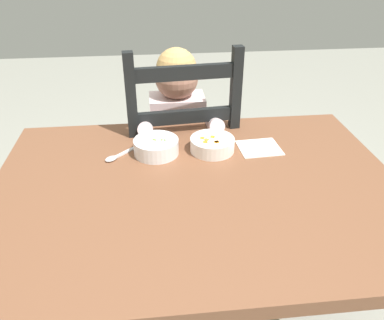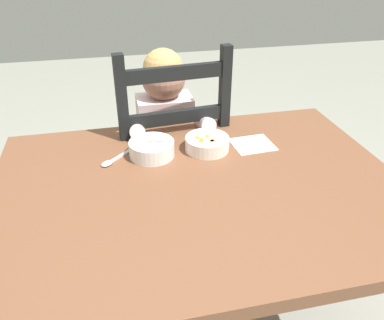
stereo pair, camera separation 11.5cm
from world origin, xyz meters
name	(u,v)px [view 1 (the left image)]	position (x,y,z in m)	size (l,w,h in m)	color
dining_table	(197,212)	(0.00, 0.00, 0.61)	(1.22, 0.90, 0.71)	brown
dining_chair	(180,164)	(-0.02, 0.50, 0.48)	(0.46, 0.46, 1.02)	black
child_figure	(178,130)	(-0.02, 0.49, 0.65)	(0.32, 0.31, 0.98)	silver
bowl_of_peas	(156,146)	(-0.12, 0.20, 0.74)	(0.15, 0.15, 0.05)	white
bowl_of_carrots	(212,144)	(0.07, 0.20, 0.73)	(0.15, 0.15, 0.05)	white
spoon	(116,157)	(-0.25, 0.19, 0.71)	(0.11, 0.11, 0.01)	silver
paper_napkin	(259,148)	(0.24, 0.20, 0.71)	(0.14, 0.13, 0.00)	white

